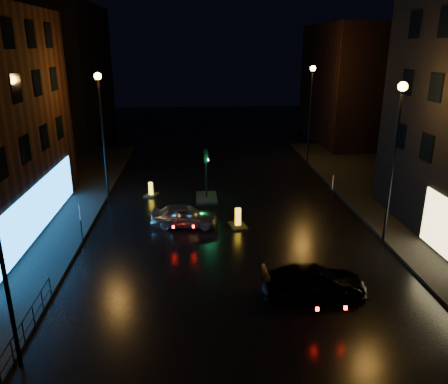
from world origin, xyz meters
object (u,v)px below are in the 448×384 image
at_px(dark_sedan, 314,281).
at_px(bollard_far, 151,193).
at_px(traffic_signal, 206,191).
at_px(silver_hatchback, 184,216).
at_px(bollard_near, 238,223).
at_px(road_sign_left, 80,215).
at_px(road_sign_right, 333,185).

distance_m(dark_sedan, bollard_far, 15.46).
bearing_deg(traffic_signal, silver_hatchback, -106.87).
bearing_deg(bollard_near, silver_hatchback, 162.66).
height_order(traffic_signal, bollard_far, traffic_signal).
distance_m(silver_hatchback, bollard_near, 3.12).
distance_m(silver_hatchback, road_sign_left, 5.81).
xyz_separation_m(silver_hatchback, road_sign_right, (9.12, 1.55, 1.13)).
height_order(bollard_near, road_sign_left, road_sign_left).
bearing_deg(road_sign_right, bollard_far, 1.43).
distance_m(bollard_near, bollard_far, 8.00).
xyz_separation_m(silver_hatchback, bollard_near, (3.08, -0.32, -0.40)).
height_order(traffic_signal, silver_hatchback, traffic_signal).
bearing_deg(dark_sedan, road_sign_right, -23.49).
distance_m(traffic_signal, bollard_near, 5.29).
bearing_deg(road_sign_right, dark_sedan, 89.17).
xyz_separation_m(bollard_far, road_sign_left, (-2.86, -7.70, 1.49)).
xyz_separation_m(traffic_signal, bollard_near, (1.66, -5.02, -0.25)).
relative_size(traffic_signal, bollard_near, 2.40).
relative_size(silver_hatchback, bollard_near, 2.64).
height_order(bollard_far, road_sign_right, road_sign_right).
bearing_deg(silver_hatchback, bollard_near, -90.86).
bearing_deg(road_sign_right, silver_hatchback, 29.96).
bearing_deg(road_sign_left, traffic_signal, 29.51).
bearing_deg(road_sign_left, road_sign_right, -1.71).
relative_size(dark_sedan, road_sign_left, 1.96).
distance_m(traffic_signal, road_sign_right, 8.41).
bearing_deg(traffic_signal, road_sign_left, -134.13).
bearing_deg(dark_sedan, traffic_signal, 15.82).
height_order(bollard_near, road_sign_right, road_sign_right).
xyz_separation_m(dark_sedan, bollard_far, (-7.94, 13.26, -0.43)).
bearing_deg(road_sign_right, traffic_signal, -1.93).
bearing_deg(dark_sedan, silver_hatchback, 33.04).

